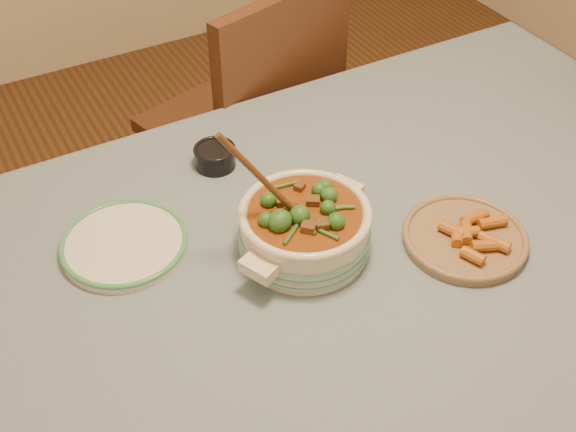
# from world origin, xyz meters

# --- Properties ---
(floor) EXTENTS (4.50, 4.50, 0.00)m
(floor) POSITION_xyz_m (0.00, 0.00, 0.00)
(floor) COLOR #462714
(floor) RESTS_ON ground
(dining_table) EXTENTS (1.68, 1.08, 0.76)m
(dining_table) POSITION_xyz_m (0.00, 0.00, 0.66)
(dining_table) COLOR brown
(dining_table) RESTS_ON floor
(stew_casserole) EXTENTS (0.32, 0.32, 0.30)m
(stew_casserole) POSITION_xyz_m (-0.16, 0.02, 0.82)
(stew_casserole) COLOR beige
(stew_casserole) RESTS_ON dining_table
(white_plate) EXTENTS (0.32, 0.32, 0.02)m
(white_plate) POSITION_xyz_m (-0.47, 0.19, 0.77)
(white_plate) COLOR silver
(white_plate) RESTS_ON dining_table
(condiment_bowl) EXTENTS (0.10, 0.10, 0.05)m
(condiment_bowl) POSITION_xyz_m (-0.20, 0.34, 0.78)
(condiment_bowl) COLOR black
(condiment_bowl) RESTS_ON dining_table
(fried_plate) EXTENTS (0.32, 0.32, 0.04)m
(fried_plate) POSITION_xyz_m (0.12, -0.12, 0.77)
(fried_plate) COLOR #957352
(fried_plate) RESTS_ON dining_table
(chair_far) EXTENTS (0.56, 0.56, 0.97)m
(chair_far) POSITION_xyz_m (0.09, 0.73, 0.55)
(chair_far) COLOR #522919
(chair_far) RESTS_ON floor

